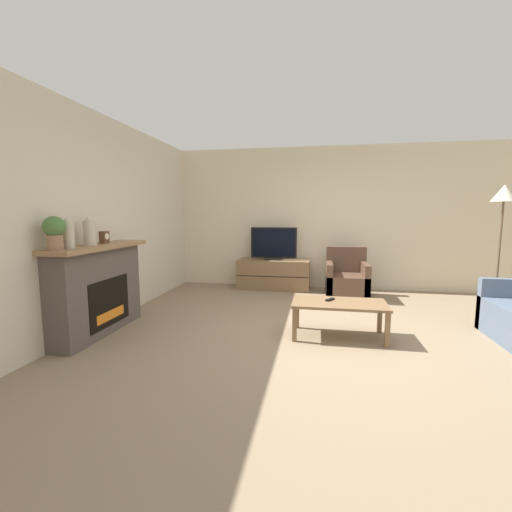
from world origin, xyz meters
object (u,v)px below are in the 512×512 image
mantel_vase_centre_left (90,232)px  remote (330,300)px  potted_plant (54,231)px  tv_stand (273,274)px  fireplace (98,289)px  mantel_vase_left (68,234)px  tv (274,245)px  armchair (346,281)px  coffee_table (339,306)px  mantel_clock (104,237)px  floor_lamp (503,204)px

mantel_vase_centre_left → remote: 2.89m
potted_plant → tv_stand: bearing=63.4°
fireplace → remote: size_ratio=10.32×
mantel_vase_left → remote: (2.72, 0.90, -0.80)m
tv_stand → tv: 0.57m
armchair → remote: (-0.35, -1.99, 0.15)m
mantel_vase_left → coffee_table: 3.07m
potted_plant → mantel_clock: bearing=89.9°
potted_plant → remote: bearing=21.8°
potted_plant → coffee_table: (2.82, 1.02, -0.90)m
tv_stand → coffee_table: size_ratio=1.27×
mantel_vase_left → tv: mantel_vase_left is taller
mantel_vase_centre_left → coffee_table: 2.99m
mantel_vase_centre_left → mantel_vase_left: bearing=-90.0°
tv_stand → remote: size_ratio=9.33×
potted_plant → armchair: 4.45m
mantel_vase_centre_left → armchair: size_ratio=0.39×
fireplace → tv: bearing=58.2°
fireplace → tv_stand: fireplace is taller
mantel_vase_centre_left → floor_lamp: (4.97, 1.60, 0.34)m
mantel_vase_centre_left → floor_lamp: floor_lamp is taller
tv → coffee_table: size_ratio=0.81×
tv_stand → floor_lamp: (3.24, -1.34, 1.28)m
mantel_vase_left → potted_plant: 0.19m
coffee_table → mantel_vase_left: bearing=-163.5°
mantel_vase_left → mantel_clock: 0.61m
mantel_vase_left → mantel_vase_centre_left: bearing=90.0°
armchair → fireplace: bearing=-141.8°
mantel_vase_centre_left → mantel_clock: bearing=89.8°
mantel_clock → remote: size_ratio=1.02×
remote → armchair: bearing=114.3°
fireplace → mantel_vase_centre_left: mantel_vase_centre_left is taller
mantel_clock → mantel_vase_left: bearing=-90.1°
mantel_vase_left → remote: 2.97m
mantel_clock → armchair: (3.07, 2.28, -0.87)m
tv_stand → tv: bearing=-90.0°
mantel_clock → armchair: size_ratio=0.18×
mantel_clock → tv: bearing=57.0°
coffee_table → mantel_vase_centre_left: bearing=-170.1°
fireplace → remote: (2.74, 0.44, -0.12)m
potted_plant → coffee_table: potted_plant is taller
floor_lamp → armchair: bearing=153.6°
coffee_table → potted_plant: bearing=-160.1°
potted_plant → coffee_table: size_ratio=0.31×
mantel_vase_centre_left → floor_lamp: size_ratio=0.18×
tv_stand → mantel_vase_centre_left: bearing=-120.6°
floor_lamp → mantel_vase_centre_left: bearing=-162.2°
mantel_clock → coffee_table: 2.94m
potted_plant → remote: 3.05m
armchair → floor_lamp: bearing=-26.4°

